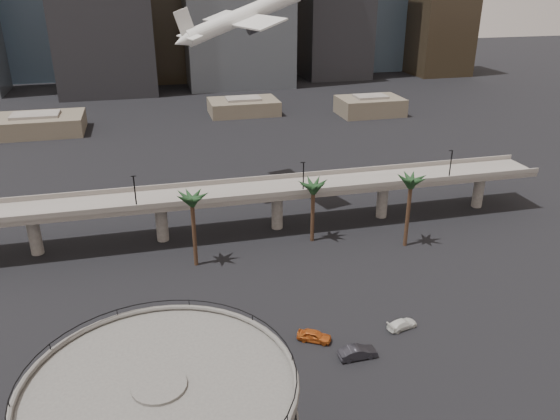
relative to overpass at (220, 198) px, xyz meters
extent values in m
torus|color=black|center=(-13.00, -59.00, 5.71)|extent=(21.80, 21.80, 0.10)
cylinder|color=#52504C|center=(-13.00, -59.00, 8.44)|extent=(22.00, 22.00, 0.45)
torus|color=#52504C|center=(-13.00, -59.00, 8.91)|extent=(22.20, 22.20, 0.50)
torus|color=black|center=(-13.00, -59.00, 9.71)|extent=(21.80, 21.80, 0.10)
cube|color=slate|center=(0.00, 0.00, 0.66)|extent=(130.00, 9.00, 0.90)
cube|color=slate|center=(0.00, -4.50, 1.56)|extent=(130.00, 0.30, 1.00)
cube|color=slate|center=(0.00, 4.50, 1.56)|extent=(130.00, 0.30, 1.00)
cylinder|color=slate|center=(-33.00, 0.00, -3.54)|extent=(2.20, 2.20, 8.00)
cylinder|color=slate|center=(-11.00, 0.00, -3.54)|extent=(2.20, 2.20, 8.00)
cylinder|color=slate|center=(11.00, 0.00, -3.54)|extent=(2.20, 2.20, 8.00)
cylinder|color=slate|center=(33.00, 0.00, -3.54)|extent=(2.20, 2.20, 8.00)
cylinder|color=slate|center=(55.00, 0.00, -3.54)|extent=(2.20, 2.20, 8.00)
cylinder|color=black|center=(-15.00, -4.00, 4.16)|extent=(0.24, 0.24, 6.00)
cylinder|color=black|center=(15.00, -4.00, 4.16)|extent=(0.24, 0.24, 6.00)
cylinder|color=black|center=(45.00, -4.00, 4.16)|extent=(0.24, 0.24, 6.00)
cylinder|color=#402A1B|center=(-6.00, -11.00, -1.26)|extent=(0.70, 0.70, 12.15)
ellipsoid|color=#173218|center=(-6.00, -11.00, 5.21)|extent=(4.40, 4.40, 2.00)
cylinder|color=#402A1B|center=(16.00, -7.00, -1.94)|extent=(0.70, 0.70, 10.80)
ellipsoid|color=#173218|center=(16.00, -7.00, 3.86)|extent=(4.40, 4.40, 2.00)
cylinder|color=#402A1B|center=(32.00, -13.00, -1.04)|extent=(0.70, 0.70, 12.60)
ellipsoid|color=#173218|center=(32.00, -13.00, 5.66)|extent=(4.40, 4.40, 2.00)
cube|color=brown|center=(-45.00, 85.00, -4.59)|extent=(28.00, 18.00, 5.50)
cube|color=slate|center=(-45.00, 85.00, -1.44)|extent=(14.00, 9.00, 0.80)
cube|color=brown|center=(22.00, 95.00, -4.84)|extent=(24.00, 16.00, 5.00)
cube|color=slate|center=(22.00, 95.00, -1.94)|extent=(12.00, 8.00, 0.80)
cube|color=brown|center=(65.00, 83.00, -4.34)|extent=(22.00, 15.00, 6.00)
cube|color=slate|center=(65.00, 83.00, -0.94)|extent=(11.00, 7.50, 0.80)
cube|color=#3B4B5B|center=(-55.00, 190.00, 16.51)|extent=(30.00, 30.00, 47.70)
cube|color=gray|center=(55.00, 185.00, 13.53)|extent=(24.00, 24.00, 41.74)
cube|color=#2E2519|center=(130.00, 155.00, 21.48)|extent=(26.00, 26.00, 57.64)
cube|color=gray|center=(18.00, 205.00, 11.54)|extent=(22.00, 22.00, 37.76)
cylinder|color=silver|center=(8.82, 17.67, 31.02)|extent=(24.96, 9.67, 10.74)
cone|color=silver|center=(-4.01, 14.19, 26.78)|extent=(4.49, 3.79, 3.70)
cube|color=silver|center=(8.15, 17.49, 30.23)|extent=(12.54, 27.53, 2.08)
cube|color=silver|center=(-2.46, 14.61, 27.67)|extent=(4.41, 9.24, 0.87)
cube|color=silver|center=(-3.20, 14.41, 30.07)|extent=(4.18, 1.42, 5.59)
cylinder|color=#29292F|center=(7.63, 22.48, 29.16)|extent=(4.47, 2.82, 2.86)
cylinder|color=#29292F|center=(10.23, 12.92, 29.16)|extent=(4.47, 2.82, 2.86)
imported|color=#B55219|center=(7.34, -36.09, -6.54)|extent=(4.99, 3.95, 1.59)
imported|color=#232228|center=(11.75, -40.90, -6.50)|extent=(5.13, 1.89, 1.68)
imported|color=white|center=(20.20, -36.35, -6.68)|extent=(4.90, 2.95, 1.33)
camera|label=1|loc=(-11.97, -94.13, 38.61)|focal=35.00mm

